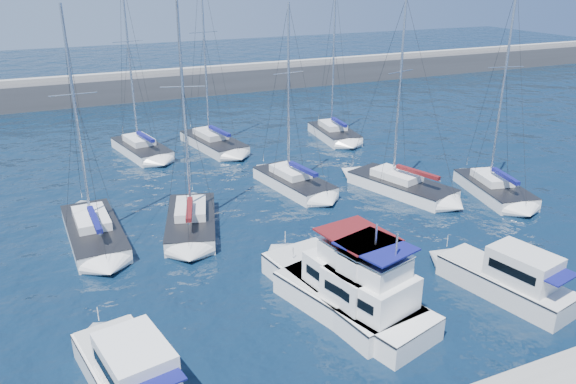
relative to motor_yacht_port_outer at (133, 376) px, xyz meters
name	(u,v)px	position (x,y,z in m)	size (l,w,h in m)	color
ground	(354,277)	(12.67, 4.42, -0.94)	(220.00, 220.00, 0.00)	black
breakwater	(157,88)	(12.67, 56.42, 0.11)	(160.00, 6.00, 4.45)	#424244
motor_yacht_port_outer	(133,376)	(0.00, 0.00, 0.00)	(4.01, 7.40, 3.20)	white
motor_yacht_port_inner	(359,298)	(10.91, 0.99, 0.19)	(5.64, 8.88, 4.69)	white
motor_yacht_stbd_inner	(343,284)	(10.83, 2.41, 0.19)	(5.17, 9.54, 4.69)	white
motor_yacht_stbd_outer	(510,280)	(19.02, -0.49, 0.00)	(3.89, 7.31, 3.20)	silver
sailboat_mid_a	(94,232)	(0.13, 15.21, -0.43)	(3.40, 8.61, 14.48)	white
sailboat_mid_b	(191,221)	(6.11, 14.20, -0.42)	(5.10, 8.25, 14.72)	silver
sailboat_mid_c	(294,182)	(15.25, 18.13, -0.42)	(4.17, 7.91, 14.07)	white
sailboat_mid_d	(401,185)	(22.41, 14.11, -0.43)	(5.55, 8.84, 14.42)	white
sailboat_mid_e	(494,188)	(28.40, 10.70, -0.40)	(4.55, 7.65, 15.12)	white
sailboat_back_a	(141,148)	(6.08, 31.67, -0.40)	(4.54, 8.11, 16.08)	white
sailboat_back_b	(213,142)	(12.69, 30.90, -0.40)	(4.60, 8.79, 17.02)	silver
sailboat_back_c	(334,133)	(24.70, 29.05, -0.40)	(3.69, 7.25, 14.99)	white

